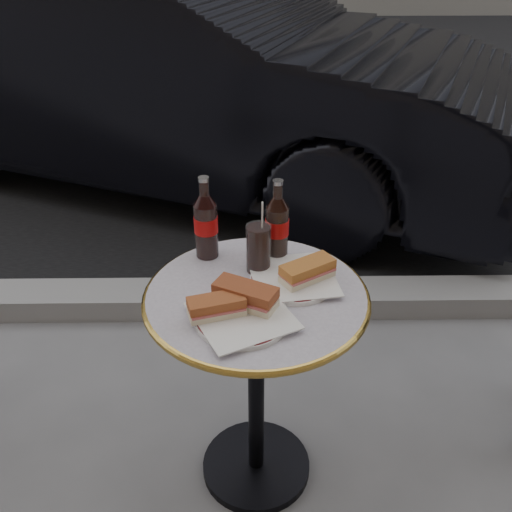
{
  "coord_description": "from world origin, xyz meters",
  "views": [
    {
      "loc": [
        -0.02,
        -1.26,
        1.64
      ],
      "look_at": [
        0.0,
        0.05,
        0.82
      ],
      "focal_mm": 40.0,
      "sensor_mm": 36.0,
      "label": 1
    }
  ],
  "objects_px": {
    "plate_right": "(293,279)",
    "cola_bottle_left": "(206,217)",
    "bistro_table": "(256,390)",
    "cola_bottle_right": "(277,220)",
    "parked_car": "(172,71)",
    "plate_left": "(242,318)",
    "cola_glass": "(258,248)"
  },
  "relations": [
    {
      "from": "parked_car",
      "to": "cola_glass",
      "type": "bearing_deg",
      "value": -145.07
    },
    {
      "from": "bistro_table",
      "to": "plate_left",
      "type": "height_order",
      "value": "plate_left"
    },
    {
      "from": "plate_right",
      "to": "cola_bottle_right",
      "type": "xyz_separation_m",
      "value": [
        -0.04,
        0.13,
        0.12
      ]
    },
    {
      "from": "parked_car",
      "to": "plate_left",
      "type": "bearing_deg",
      "value": -147.13
    },
    {
      "from": "cola_bottle_left",
      "to": "bistro_table",
      "type": "bearing_deg",
      "value": -54.02
    },
    {
      "from": "bistro_table",
      "to": "plate_right",
      "type": "height_order",
      "value": "plate_right"
    },
    {
      "from": "bistro_table",
      "to": "cola_bottle_left",
      "type": "height_order",
      "value": "cola_bottle_left"
    },
    {
      "from": "cola_bottle_left",
      "to": "cola_glass",
      "type": "xyz_separation_m",
      "value": [
        0.15,
        -0.08,
        -0.05
      ]
    },
    {
      "from": "plate_left",
      "to": "cola_bottle_right",
      "type": "bearing_deg",
      "value": 71.74
    },
    {
      "from": "plate_right",
      "to": "cola_bottle_right",
      "type": "relative_size",
      "value": 0.96
    },
    {
      "from": "cola_bottle_left",
      "to": "cola_glass",
      "type": "distance_m",
      "value": 0.18
    },
    {
      "from": "plate_right",
      "to": "cola_bottle_left",
      "type": "xyz_separation_m",
      "value": [
        -0.25,
        0.14,
        0.12
      ]
    },
    {
      "from": "cola_bottle_right",
      "to": "cola_glass",
      "type": "height_order",
      "value": "cola_bottle_right"
    },
    {
      "from": "plate_left",
      "to": "plate_right",
      "type": "relative_size",
      "value": 1.01
    },
    {
      "from": "plate_left",
      "to": "cola_glass",
      "type": "xyz_separation_m",
      "value": [
        0.04,
        0.23,
        0.07
      ]
    },
    {
      "from": "plate_left",
      "to": "plate_right",
      "type": "bearing_deg",
      "value": 51.03
    },
    {
      "from": "plate_right",
      "to": "parked_car",
      "type": "height_order",
      "value": "parked_car"
    },
    {
      "from": "plate_left",
      "to": "cola_bottle_right",
      "type": "xyz_separation_m",
      "value": [
        0.1,
        0.3,
        0.12
      ]
    },
    {
      "from": "cola_bottle_right",
      "to": "parked_car",
      "type": "height_order",
      "value": "parked_car"
    },
    {
      "from": "cola_bottle_left",
      "to": "plate_left",
      "type": "bearing_deg",
      "value": -71.34
    },
    {
      "from": "plate_right",
      "to": "parked_car",
      "type": "relative_size",
      "value": 0.05
    },
    {
      "from": "bistro_table",
      "to": "cola_glass",
      "type": "bearing_deg",
      "value": 86.1
    },
    {
      "from": "plate_left",
      "to": "cola_glass",
      "type": "height_order",
      "value": "cola_glass"
    },
    {
      "from": "bistro_table",
      "to": "cola_bottle_left",
      "type": "distance_m",
      "value": 0.55
    },
    {
      "from": "plate_right",
      "to": "cola_glass",
      "type": "xyz_separation_m",
      "value": [
        -0.1,
        0.06,
        0.07
      ]
    },
    {
      "from": "bistro_table",
      "to": "cola_glass",
      "type": "relative_size",
      "value": 4.99
    },
    {
      "from": "cola_bottle_left",
      "to": "cola_bottle_right",
      "type": "bearing_deg",
      "value": -4.02
    },
    {
      "from": "cola_bottle_left",
      "to": "cola_glass",
      "type": "relative_size",
      "value": 1.74
    },
    {
      "from": "plate_left",
      "to": "cola_bottle_left",
      "type": "bearing_deg",
      "value": 108.66
    },
    {
      "from": "bistro_table",
      "to": "cola_glass",
      "type": "xyz_separation_m",
      "value": [
        0.01,
        0.11,
        0.44
      ]
    },
    {
      "from": "bistro_table",
      "to": "cola_glass",
      "type": "height_order",
      "value": "cola_glass"
    },
    {
      "from": "plate_right",
      "to": "cola_bottle_left",
      "type": "bearing_deg",
      "value": 150.05
    }
  ]
}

